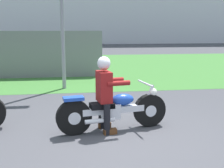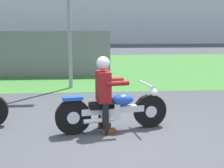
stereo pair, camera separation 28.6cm
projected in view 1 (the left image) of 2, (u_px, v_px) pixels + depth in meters
The scene contains 5 objects.
ground at pixel (122, 140), 4.82m from camera, with size 120.00×120.00×0.00m, color #424247.
grass_verge at pixel (91, 66), 14.25m from camera, with size 60.00×12.00×0.01m, color #3D7533.
motorcycle_lead at pixel (114, 110), 5.22m from camera, with size 2.12×0.72×0.88m.
rider_lead at pixel (105, 88), 5.09m from camera, with size 0.60×0.53×1.40m.
fence_segment at pixel (11, 55), 10.64m from camera, with size 7.00×0.06×1.80m, color slate.
Camera 1 is at (-0.75, -4.48, 1.89)m, focal length 44.88 mm.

